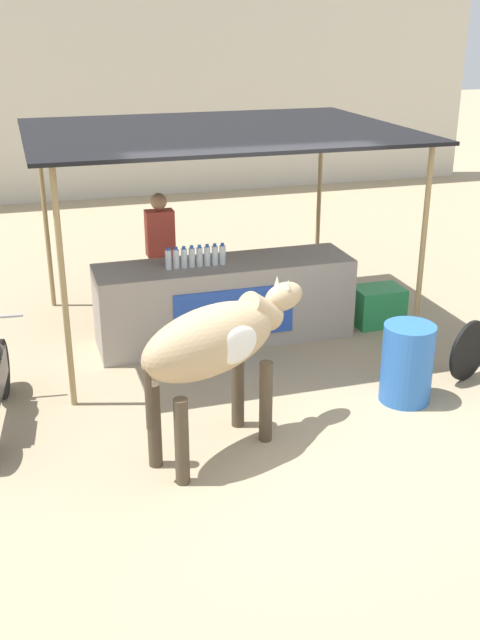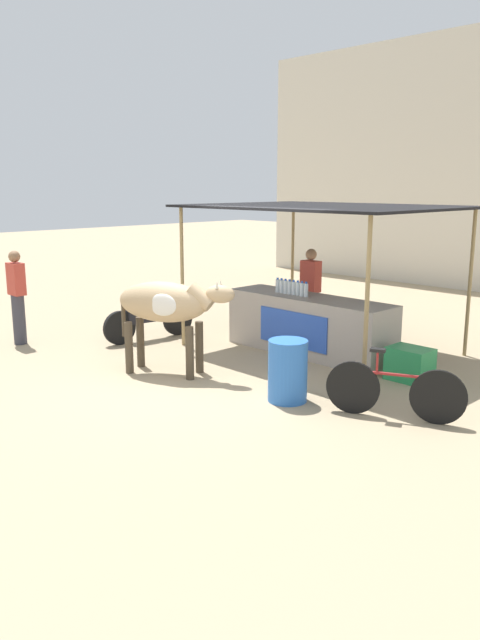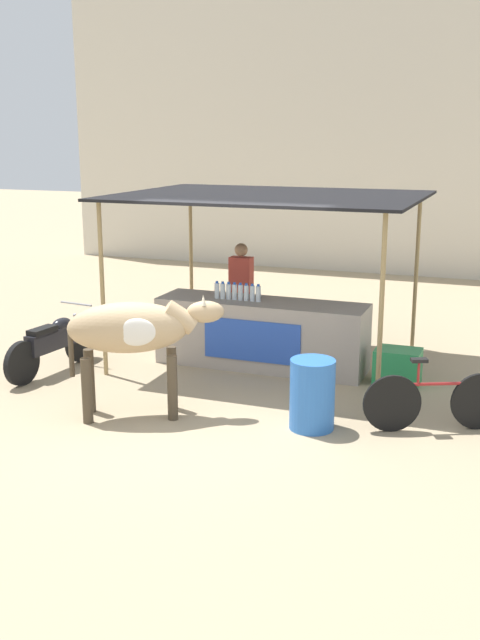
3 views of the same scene
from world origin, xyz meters
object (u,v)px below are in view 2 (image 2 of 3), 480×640
(stall_counter, at_px, (309,325))
(motorcycle_parked, at_px, (150,316))
(bicycle_leaning, at_px, (394,391))
(cow, at_px, (167,305))
(cooler_box, at_px, (410,364))
(vendor_behind_counter, at_px, (310,293))
(water_barrel, at_px, (288,371))
(passerby_on_street, at_px, (17,297))

(stall_counter, bearing_deg, motorcycle_parked, -153.50)
(motorcycle_parked, relative_size, bicycle_leaning, 1.18)
(cow, xyz_separation_m, motorcycle_parked, (-1.88, 1.06, -0.61))
(stall_counter, relative_size, cooler_box, 5.00)
(vendor_behind_counter, bearing_deg, water_barrel, -55.31)
(stall_counter, distance_m, water_barrel, 2.40)
(cooler_box, relative_size, motorcycle_parked, 0.33)
(cow, relative_size, motorcycle_parked, 0.99)
(water_barrel, xyz_separation_m, passerby_on_street, (-5.28, -1.15, 0.44))
(passerby_on_street, bearing_deg, vendor_behind_counter, 49.27)
(stall_counter, bearing_deg, bicycle_leaning, -30.93)
(water_barrel, distance_m, motorcycle_parked, 3.99)
(water_barrel, bearing_deg, cow, -170.07)
(stall_counter, xyz_separation_m, bicycle_leaning, (2.62, -1.57, -0.13))
(stall_counter, distance_m, cooler_box, 1.98)
(motorcycle_parked, bearing_deg, cow, -29.35)
(bicycle_leaning, bearing_deg, passerby_on_street, -166.46)
(cooler_box, bearing_deg, cow, -139.92)
(cow, bearing_deg, vendor_behind_counter, 87.49)
(water_barrel, distance_m, passerby_on_street, 5.42)
(cooler_box, bearing_deg, passerby_on_street, -152.69)
(vendor_behind_counter, bearing_deg, cow, -92.51)
(stall_counter, height_order, water_barrel, stall_counter)
(motorcycle_parked, bearing_deg, passerby_on_street, -126.03)
(bicycle_leaning, bearing_deg, stall_counter, 149.07)
(stall_counter, xyz_separation_m, motorcycle_parked, (-2.62, -1.31, -0.05))
(vendor_behind_counter, distance_m, cow, 3.13)
(water_barrel, xyz_separation_m, cow, (-2.05, -0.36, 0.63))
(cooler_box, height_order, cow, cow)
(vendor_behind_counter, bearing_deg, bicycle_leaning, -35.82)
(passerby_on_street, bearing_deg, water_barrel, 12.30)
(stall_counter, xyz_separation_m, cooler_box, (1.96, -0.10, -0.24))
(cooler_box, distance_m, water_barrel, 2.02)
(vendor_behind_counter, height_order, motorcycle_parked, vendor_behind_counter)
(water_barrel, bearing_deg, motorcycle_parked, 169.89)
(stall_counter, bearing_deg, passerby_on_street, -141.48)
(cow, relative_size, bicycle_leaning, 1.17)
(vendor_behind_counter, bearing_deg, passerby_on_street, -130.73)
(vendor_behind_counter, distance_m, motorcycle_parked, 2.91)
(passerby_on_street, bearing_deg, bicycle_leaning, 13.54)
(stall_counter, distance_m, passerby_on_street, 5.08)
(vendor_behind_counter, height_order, cow, vendor_behind_counter)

